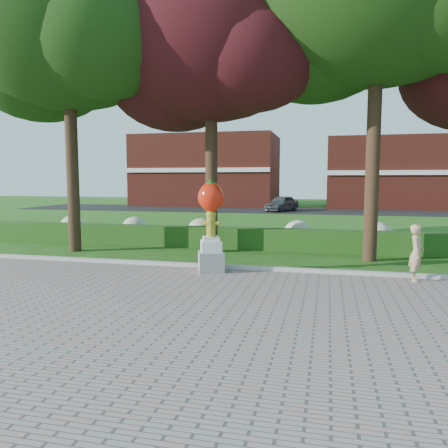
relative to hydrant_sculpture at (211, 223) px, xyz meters
name	(u,v)px	position (x,y,z in m)	size (l,w,h in m)	color
ground	(228,298)	(1.07, -2.50, -1.42)	(100.00, 100.00, 0.00)	#274F13
walkway	(163,374)	(1.07, -6.50, -1.40)	(40.00, 14.00, 0.04)	gray
curb	(251,268)	(1.07, 0.50, -1.34)	(40.00, 0.18, 0.15)	#ADADA5
lawn_hedge	(269,239)	(1.07, 4.50, -1.02)	(24.00, 0.70, 0.80)	#1F4914
hydrangea_row	(287,232)	(1.64, 5.50, -0.87)	(20.10, 1.10, 0.99)	#A8B489
street	(302,211)	(1.07, 25.50, -1.41)	(50.00, 8.00, 0.02)	black
building_left	(207,171)	(-8.93, 31.50, 2.08)	(14.00, 8.00, 7.00)	maroon
building_right	(394,173)	(9.07, 31.50, 1.78)	(12.00, 8.00, 6.40)	maroon
tree_far_left	(66,30)	(-6.04, 2.59, 6.55)	(9.00, 7.68, 11.66)	black
tree_mid_left	(209,48)	(-1.03, 3.58, 5.88)	(8.25, 7.04, 10.69)	black
hydrant_sculpture	(211,223)	(0.00, 0.00, 0.00)	(0.91, 0.91, 2.60)	gray
woman	(416,253)	(5.46, 0.10, -0.64)	(0.54, 0.35, 1.48)	tan
parked_car	(282,203)	(-0.53, 24.34, -0.75)	(1.54, 3.82, 1.30)	#3F4347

